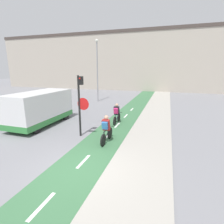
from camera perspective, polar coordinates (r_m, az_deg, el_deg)
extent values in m
plane|color=gray|center=(7.10, -11.21, -17.59)|extent=(120.00, 120.00, 0.00)
cube|color=#3D7047|center=(7.10, -11.21, -17.52)|extent=(2.10, 60.00, 0.02)
cube|color=white|center=(5.77, -21.89, -26.55)|extent=(0.12, 1.10, 0.00)
cube|color=white|center=(7.47, -9.31, -15.62)|extent=(0.12, 1.10, 0.00)
cube|color=white|center=(9.53, -2.47, -8.73)|extent=(0.12, 1.10, 0.00)
cube|color=white|center=(11.77, 1.73, -4.29)|extent=(0.12, 1.10, 0.00)
cube|color=white|center=(14.09, 4.53, -1.28)|extent=(0.12, 1.10, 0.00)
cube|color=white|center=(16.47, 6.53, 0.87)|extent=(0.12, 1.10, 0.00)
cube|color=#A8A399|center=(6.45, 7.90, -20.75)|extent=(2.40, 60.00, 0.05)
cube|color=#B2A899|center=(32.88, 12.79, 15.43)|extent=(60.00, 5.00, 9.63)
cube|color=#473D38|center=(33.44, 13.30, 24.12)|extent=(60.00, 5.20, 0.50)
cylinder|color=black|center=(9.68, -10.61, 1.70)|extent=(0.11, 0.11, 3.37)
cube|color=black|center=(9.42, -10.14, 10.07)|extent=(0.20, 0.20, 0.44)
sphere|color=red|center=(9.32, -10.49, 10.70)|extent=(0.09, 0.09, 0.09)
cone|color=red|center=(9.54, -9.42, 2.60)|extent=(0.67, 0.01, 0.67)
cone|color=silver|center=(9.54, -9.40, 2.60)|extent=(0.60, 0.02, 0.60)
cylinder|color=gray|center=(20.52, -4.80, 12.70)|extent=(0.14, 0.14, 6.62)
sphere|color=silver|center=(20.74, -5.00, 22.18)|extent=(0.36, 0.36, 0.36)
cylinder|color=black|center=(8.62, -2.92, -9.21)|extent=(0.07, 0.61, 0.61)
cylinder|color=black|center=(9.55, -0.67, -6.85)|extent=(0.07, 0.61, 0.61)
cylinder|color=black|center=(9.20, -1.32, -6.60)|extent=(0.04, 0.68, 0.38)
cylinder|color=black|center=(8.76, -2.38, -7.56)|extent=(0.04, 0.35, 0.41)
cylinder|color=black|center=(8.99, -1.67, -5.79)|extent=(0.04, 0.98, 0.07)
cylinder|color=black|center=(8.79, -2.46, -8.77)|extent=(0.04, 0.41, 0.05)
cylinder|color=black|center=(9.42, -0.68, -4.64)|extent=(0.46, 0.03, 0.03)
cube|color=maroon|center=(8.79, -1.94, -4.22)|extent=(0.36, 0.31, 0.59)
sphere|color=tan|center=(8.72, -1.87, -1.77)|extent=(0.22, 0.22, 0.22)
cylinder|color=#232328|center=(8.93, -2.60, -6.80)|extent=(0.04, 0.07, 0.39)
cylinder|color=#232328|center=(8.87, -1.38, -6.94)|extent=(0.04, 0.07, 0.39)
cube|color=#3370B2|center=(8.62, -2.34, -4.44)|extent=(0.28, 0.23, 0.39)
cylinder|color=black|center=(11.70, 0.90, -3.00)|extent=(0.07, 0.59, 0.59)
cylinder|color=black|center=(12.66, 2.25, -1.72)|extent=(0.07, 0.59, 0.59)
cylinder|color=navy|center=(12.32, 1.86, -1.41)|extent=(0.04, 0.66, 0.37)
cylinder|color=navy|center=(11.87, 1.23, -1.91)|extent=(0.04, 0.34, 0.39)
cylinder|color=navy|center=(12.13, 1.66, -0.75)|extent=(0.04, 0.95, 0.07)
cylinder|color=navy|center=(11.89, 1.17, -2.77)|extent=(0.04, 0.39, 0.05)
cylinder|color=black|center=(12.56, 2.26, -0.08)|extent=(0.46, 0.03, 0.03)
cube|color=black|center=(11.95, 1.52, 0.48)|extent=(0.36, 0.31, 0.59)
sphere|color=tan|center=(11.91, 1.59, 2.30)|extent=(0.22, 0.22, 0.22)
cylinder|color=#232328|center=(12.05, 1.01, -1.43)|extent=(0.04, 0.07, 0.37)
cylinder|color=#232328|center=(11.99, 1.92, -1.51)|extent=(0.04, 0.07, 0.37)
cube|color=#DB286B|center=(11.78, 1.28, 0.39)|extent=(0.28, 0.23, 0.39)
cube|color=silver|center=(12.65, -22.34, 1.61)|extent=(2.00, 4.75, 1.97)
cube|color=#33843D|center=(12.83, -22.02, -1.91)|extent=(2.01, 4.76, 0.36)
cube|color=black|center=(14.44, -16.52, 4.86)|extent=(1.80, 0.04, 0.70)
cylinder|color=black|center=(14.56, -20.91, -0.34)|extent=(0.18, 0.70, 0.70)
cylinder|color=black|center=(13.52, -14.91, -0.92)|extent=(0.18, 0.70, 0.70)
cylinder|color=black|center=(12.39, -29.73, -3.63)|extent=(0.18, 0.70, 0.70)
cylinder|color=black|center=(11.16, -23.40, -4.70)|extent=(0.18, 0.70, 0.70)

